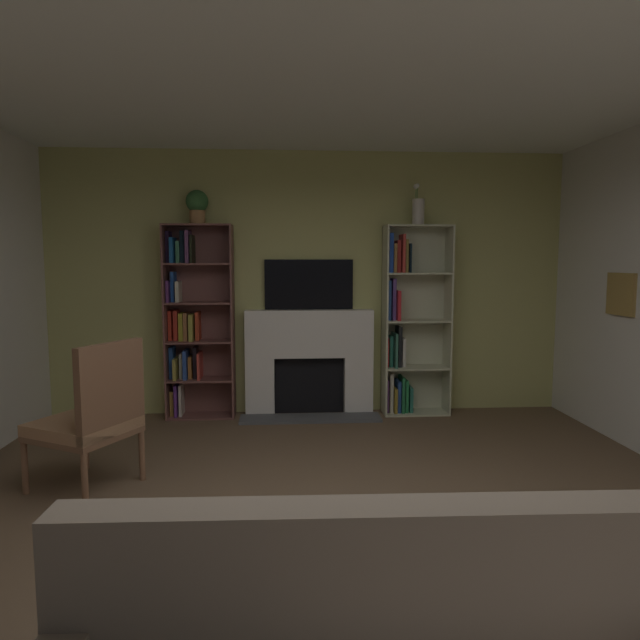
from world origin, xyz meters
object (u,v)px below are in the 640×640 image
(tv, at_px, (309,284))
(armchair, at_px, (93,417))
(bookshelf_right, at_px, (407,324))
(potted_plant, at_px, (197,205))
(fireplace, at_px, (309,360))
(vase_with_flowers, at_px, (418,211))
(coffee_table, at_px, (351,553))
(bookshelf_left, at_px, (193,322))

(tv, height_order, armchair, tv)
(bookshelf_right, xyz_separation_m, potted_plant, (-2.19, -0.04, 1.23))
(bookshelf_right, bearing_deg, tv, 175.51)
(fireplace, relative_size, armchair, 1.36)
(bookshelf_right, bearing_deg, potted_plant, -179.01)
(tv, xyz_separation_m, vase_with_flowers, (1.14, -0.12, 0.77))
(potted_plant, distance_m, coffee_table, 4.13)
(fireplace, distance_m, coffee_table, 3.57)
(bookshelf_right, bearing_deg, fireplace, 179.49)
(fireplace, bearing_deg, tv, 90.00)
(bookshelf_left, bearing_deg, coffee_table, -70.90)
(bookshelf_left, height_order, bookshelf_right, same)
(fireplace, distance_m, potted_plant, 1.98)
(bookshelf_left, distance_m, potted_plant, 1.20)
(vase_with_flowers, height_order, armchair, vase_with_flowers)
(tv, relative_size, armchair, 0.87)
(bookshelf_right, height_order, coffee_table, bookshelf_right)
(tv, relative_size, potted_plant, 2.72)
(armchair, bearing_deg, tv, 50.48)
(bookshelf_left, bearing_deg, armchair, -102.22)
(potted_plant, bearing_deg, armchair, -104.76)
(bookshelf_right, xyz_separation_m, armchair, (-2.67, -1.89, -0.44))
(bookshelf_left, height_order, coffee_table, bookshelf_left)
(bookshelf_left, height_order, armchair, bookshelf_left)
(potted_plant, bearing_deg, coffee_table, -71.83)
(fireplace, xyz_separation_m, coffee_table, (0.02, -3.57, -0.22))
(bookshelf_right, bearing_deg, bookshelf_left, 179.89)
(tv, distance_m, potted_plant, 1.40)
(tv, height_order, bookshelf_left, bookshelf_left)
(tv, height_order, potted_plant, potted_plant)
(bookshelf_right, relative_size, vase_with_flowers, 4.69)
(bookshelf_right, xyz_separation_m, vase_with_flowers, (0.09, -0.04, 1.19))
(potted_plant, bearing_deg, tv, 6.02)
(tv, xyz_separation_m, potted_plant, (-1.14, -0.12, 0.81))
(armchair, bearing_deg, potted_plant, 75.24)
(fireplace, xyz_separation_m, potted_plant, (-1.14, -0.05, 1.61))
(potted_plant, distance_m, vase_with_flowers, 2.28)
(tv, xyz_separation_m, coffee_table, (0.02, -3.64, -1.02))
(tv, bearing_deg, bookshelf_left, -176.34)
(vase_with_flowers, bearing_deg, potted_plant, 179.99)
(fireplace, height_order, armchair, fireplace)
(bookshelf_right, xyz_separation_m, coffee_table, (-1.03, -3.56, -0.60))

